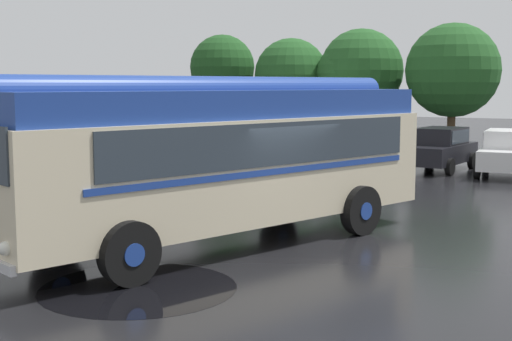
# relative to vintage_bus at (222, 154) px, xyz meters

# --- Properties ---
(ground_plane) EXTENTS (120.00, 120.00, 0.00)m
(ground_plane) POSITION_rel_vintage_bus_xyz_m (0.72, 0.41, -1.89)
(ground_plane) COLOR black
(vintage_bus) EXTENTS (5.83, 10.31, 3.49)m
(vintage_bus) POSITION_rel_vintage_bus_xyz_m (0.00, 0.00, 0.00)
(vintage_bus) COLOR beige
(vintage_bus) RESTS_ON ground
(car_near_left) EXTENTS (2.04, 4.24, 1.66)m
(car_near_left) POSITION_rel_vintage_bus_xyz_m (-1.65, 15.10, -1.05)
(car_near_left) COLOR #4C5156
(car_near_left) RESTS_ON ground
(car_mid_left) EXTENTS (2.35, 4.38, 1.66)m
(car_mid_left) POSITION_rel_vintage_bus_xyz_m (1.08, 15.08, -1.05)
(car_mid_left) COLOR black
(car_mid_left) RESTS_ON ground
(car_mid_right) EXTENTS (2.12, 4.28, 1.66)m
(car_mid_right) POSITION_rel_vintage_bus_xyz_m (3.62, 14.72, -1.05)
(car_mid_right) COLOR silver
(car_mid_right) RESTS_ON ground
(box_van) EXTENTS (2.44, 5.82, 2.50)m
(box_van) POSITION_rel_vintage_bus_xyz_m (-4.93, 15.52, -0.53)
(box_van) COLOR #B2B7BC
(box_van) RESTS_ON ground
(tree_far_left) EXTENTS (3.40, 3.40, 5.93)m
(tree_far_left) POSITION_rel_vintage_bus_xyz_m (-11.69, 20.39, 2.30)
(tree_far_left) COLOR #4C3823
(tree_far_left) RESTS_ON ground
(tree_left_of_centre) EXTENTS (3.75, 3.75, 5.68)m
(tree_left_of_centre) POSITION_rel_vintage_bus_xyz_m (-7.90, 20.88, 1.86)
(tree_left_of_centre) COLOR #4C3823
(tree_left_of_centre) RESTS_ON ground
(tree_centre) EXTENTS (4.15, 4.11, 6.05)m
(tree_centre) POSITION_rel_vintage_bus_xyz_m (-4.40, 21.09, 2.05)
(tree_centre) COLOR #4C3823
(tree_centre) RESTS_ON ground
(tree_right_of_centre) EXTENTS (4.35, 4.35, 6.15)m
(tree_right_of_centre) POSITION_rel_vintage_bus_xyz_m (0.30, 21.06, 2.11)
(tree_right_of_centre) COLOR #4C3823
(tree_right_of_centre) RESTS_ON ground
(puddle_patch) EXTENTS (3.25, 3.25, 0.01)m
(puddle_patch) POSITION_rel_vintage_bus_xyz_m (0.34, -3.40, -1.89)
(puddle_patch) COLOR black
(puddle_patch) RESTS_ON ground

